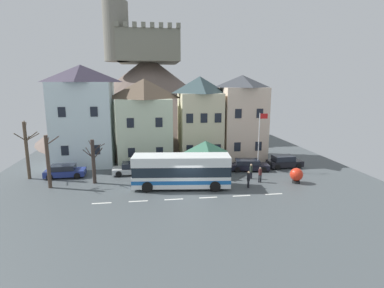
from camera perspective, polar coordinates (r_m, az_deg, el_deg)
name	(u,v)px	position (r m, az deg, el deg)	size (l,w,h in m)	color
ground_plane	(189,193)	(28.06, -0.57, -9.16)	(40.00, 60.00, 0.07)	#474E51
townhouse_00	(83,116)	(38.74, -19.60, 4.94)	(6.82, 5.48, 11.89)	silver
townhouse_01	(145,121)	(38.41, -8.76, 4.25)	(6.46, 6.17, 10.35)	beige
townhouse_02	(200,119)	(38.88, 1.44, 4.67)	(5.07, 6.08, 10.64)	beige
townhouse_03	(241,118)	(40.23, 9.16, 4.88)	(5.32, 6.24, 10.81)	beige
hilltop_castle	(149,96)	(56.80, -7.98, 8.90)	(38.92, 38.92, 22.81)	#675850
transit_bus	(181,171)	(28.95, -1.98, -5.14)	(9.36, 3.59, 3.15)	white
bus_shelter	(206,147)	(33.24, 2.55, -0.49)	(3.60, 3.60, 3.65)	#473D33
parked_car_00	(249,165)	(35.48, 10.51, -3.88)	(4.62, 2.44, 1.24)	black
parked_car_01	(65,171)	(35.14, -22.68, -4.68)	(4.13, 2.10, 1.31)	navy
parked_car_02	(133,168)	(34.12, -11.01, -4.47)	(4.20, 2.09, 1.30)	silver
parked_car_03	(284,162)	(37.72, 16.82, -3.16)	(4.03, 2.09, 1.43)	black
pedestrian_00	(260,173)	(31.38, 12.60, -5.39)	(0.33, 0.33, 1.56)	black
pedestrian_01	(248,179)	(29.67, 10.50, -6.49)	(0.29, 0.37, 1.59)	black
pedestrian_02	(251,171)	(32.37, 10.96, -4.92)	(0.32, 0.29, 1.58)	#2D2D38
pedestrian_03	(228,172)	(31.67, 6.67, -5.25)	(0.33, 0.33, 1.47)	#2D2D38
public_bench	(206,165)	(35.63, 2.56, -3.88)	(1.57, 0.48, 0.87)	#473828
flagpole	(260,138)	(34.80, 12.51, 1.18)	(0.95, 0.10, 6.58)	silver
harbour_buoy	(296,175)	(32.18, 18.91, -5.47)	(1.27, 1.27, 1.52)	black
bare_tree_00	(93,161)	(31.53, -17.92, -3.00)	(2.13, 1.27, 4.40)	#382D28
bare_tree_01	(48,160)	(31.65, -25.29, -2.77)	(1.53, 2.32, 5.06)	#47382D
bare_tree_02	(27,149)	(35.54, -28.46, -0.88)	(1.88, 2.07, 6.04)	brown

